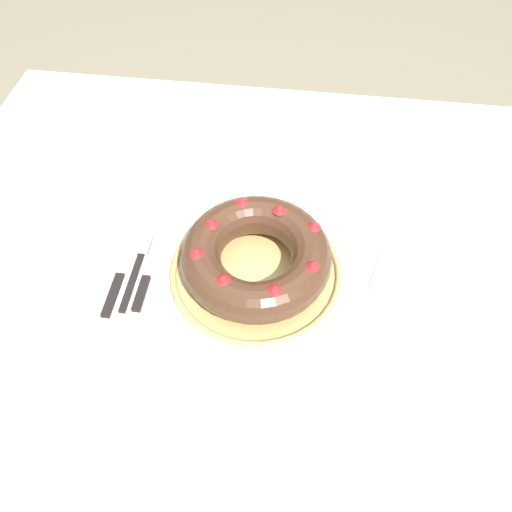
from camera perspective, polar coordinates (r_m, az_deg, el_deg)
The scene contains 8 objects.
ground_plane at distance 1.62m, azimuth -0.76°, elevation -17.30°, with size 8.00×8.00×0.00m, color gray.
dining_table at distance 1.01m, azimuth -1.17°, elevation -4.08°, with size 1.35×1.15×0.76m.
serving_dish at distance 0.93m, azimuth -0.00°, elevation -1.71°, with size 0.32×0.32×0.02m.
bundt_cake at distance 0.89m, azimuth 0.00°, elevation 0.02°, with size 0.27×0.27×0.08m.
fork at distance 0.97m, azimuth -13.37°, elevation -1.02°, with size 0.02×0.18×0.01m.
serving_knife at distance 0.96m, azimuth -15.29°, elevation -2.20°, with size 0.02×0.21×0.01m.
cake_knife at distance 0.94m, azimuth -12.44°, elevation -2.49°, with size 0.02×0.17×0.01m.
napkin at distance 0.96m, azimuth 17.20°, elevation -2.72°, with size 0.13×0.09×0.00m, color beige.
Camera 1 is at (0.09, -0.55, 1.53)m, focal length 35.00 mm.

